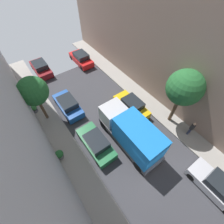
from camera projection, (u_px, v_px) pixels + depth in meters
name	position (u px, v px, depth m)	size (l,w,h in m)	color
ground	(149.00, 165.00, 13.30)	(32.00, 32.00, 0.00)	#38383D
sidewalk_left	(100.00, 204.00, 11.41)	(2.00, 44.00, 0.15)	gray
sidewalk_right	(186.00, 134.00, 15.07)	(2.00, 44.00, 0.15)	gray
parked_car_left_2	(96.00, 143.00, 13.76)	(1.78, 4.20, 1.57)	#1E6638
parked_car_left_3	(68.00, 105.00, 16.54)	(1.78, 4.20, 1.57)	#194799
parked_car_left_4	(41.00, 68.00, 20.56)	(1.78, 4.20, 1.57)	maroon
parked_car_right_1	(217.00, 187.00, 11.56)	(1.78, 4.20, 1.57)	silver
parked_car_right_2	(132.00, 106.00, 16.47)	(1.78, 4.20, 1.57)	gold
parked_car_right_3	(81.00, 59.00, 21.92)	(1.78, 4.20, 1.57)	red
delivery_truck	(131.00, 133.00, 13.17)	(2.26, 6.60, 3.38)	#4C4C51
pedestrian	(192.00, 128.00, 14.32)	(0.40, 0.36, 1.72)	#2D334C
street_tree_1	(185.00, 88.00, 12.65)	(3.04, 3.04, 5.94)	brown
street_tree_2	(33.00, 91.00, 13.29)	(2.60, 2.60, 5.08)	brown
potted_plant_2	(59.00, 155.00, 13.09)	(0.69, 0.69, 1.03)	slate
potted_plant_3	(34.00, 108.00, 16.39)	(0.60, 0.60, 0.88)	slate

